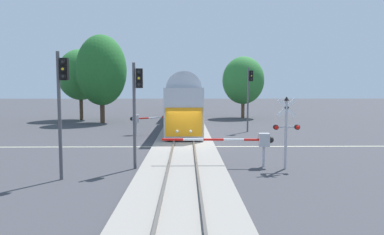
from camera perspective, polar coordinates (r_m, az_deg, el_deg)
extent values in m
plane|color=#3D3D42|center=(25.66, -1.31, -4.68)|extent=(220.00, 220.00, 0.00)
cube|color=beige|center=(25.66, -1.31, -4.67)|extent=(44.00, 0.20, 0.01)
cube|color=gray|center=(25.65, -1.32, -4.49)|extent=(4.40, 80.00, 0.18)
cube|color=#56514C|center=(25.64, -2.92, -4.13)|extent=(0.10, 80.00, 0.14)
cube|color=#56514C|center=(25.63, 0.29, -4.13)|extent=(0.10, 80.00, 0.14)
cube|color=#B2B7C1|center=(34.34, -1.21, 1.54)|extent=(3.00, 16.07, 3.90)
cube|color=orange|center=(26.35, -1.31, -0.74)|extent=(2.76, 0.08, 2.15)
cylinder|color=#B2B7C1|center=(34.28, -1.21, 4.59)|extent=(2.76, 14.46, 2.76)
sphere|color=#F4F2CC|center=(26.43, -2.39, -2.21)|extent=(0.24, 0.24, 0.24)
sphere|color=#F4F2CC|center=(26.42, -0.22, -2.21)|extent=(0.24, 0.24, 0.24)
cube|color=silver|center=(53.26, -1.09, 3.08)|extent=(3.00, 20.04, 4.60)
cube|color=black|center=(53.27, 0.54, 3.41)|extent=(0.04, 18.03, 0.90)
cube|color=#193899|center=(53.32, 0.54, 1.85)|extent=(0.04, 18.43, 0.36)
cube|color=silver|center=(74.19, -1.03, 3.58)|extent=(3.00, 20.04, 4.60)
cube|color=black|center=(74.19, 0.14, 3.81)|extent=(0.04, 18.03, 0.90)
cube|color=#193899|center=(74.23, 0.14, 2.69)|extent=(0.04, 18.43, 0.36)
cylinder|color=#B7B7BC|center=(19.61, 11.38, -6.12)|extent=(0.14, 0.14, 1.10)
cube|color=#B7B7BC|center=(19.46, 11.42, -3.51)|extent=(0.56, 0.40, 0.70)
sphere|color=black|center=(19.54, 12.43, -3.50)|extent=(0.36, 0.36, 0.36)
cylinder|color=red|center=(19.35, 9.86, -3.52)|extent=(1.08, 0.12, 0.13)
cylinder|color=white|center=(19.18, 6.68, -3.54)|extent=(1.08, 0.12, 0.13)
cylinder|color=red|center=(19.07, 3.46, -3.55)|extent=(1.08, 0.12, 0.13)
cylinder|color=white|center=(19.02, 0.21, -3.54)|extent=(1.08, 0.12, 0.13)
cylinder|color=red|center=(19.03, -3.05, -3.52)|extent=(1.08, 0.12, 0.13)
sphere|color=red|center=(19.05, -4.68, -3.51)|extent=(0.14, 0.14, 0.14)
cylinder|color=#B2B2B7|center=(19.11, 14.75, -2.74)|extent=(0.14, 0.14, 3.55)
cube|color=white|center=(18.96, 14.86, 1.52)|extent=(0.98, 0.05, 0.98)
cube|color=white|center=(18.96, 14.86, 1.52)|extent=(0.98, 0.05, 0.98)
cube|color=#B2B2B7|center=(19.06, 14.78, -1.47)|extent=(1.10, 0.08, 0.08)
cylinder|color=black|center=(18.83, 13.25, -1.52)|extent=(0.26, 0.18, 0.26)
cylinder|color=black|center=(19.12, 16.45, -1.49)|extent=(0.26, 0.18, 0.26)
sphere|color=red|center=(18.73, 13.33, -1.55)|extent=(0.20, 0.20, 0.20)
sphere|color=red|center=(19.03, 16.54, -1.52)|extent=(0.20, 0.20, 0.20)
cone|color=black|center=(18.96, 14.88, 2.95)|extent=(0.28, 0.28, 0.22)
cylinder|color=#B7B7BC|center=(32.34, -8.93, -1.78)|extent=(0.14, 0.14, 1.10)
cube|color=#B7B7BC|center=(32.25, -8.96, -0.19)|extent=(0.56, 0.40, 0.70)
sphere|color=black|center=(32.30, -9.57, -0.19)|extent=(0.36, 0.36, 0.36)
cylinder|color=red|center=(32.17, -7.94, -0.13)|extent=(1.16, 0.12, 0.19)
cylinder|color=white|center=(32.05, -5.89, -0.02)|extent=(1.16, 0.12, 0.19)
cylinder|color=red|center=(31.96, -3.82, 0.10)|extent=(1.16, 0.12, 0.19)
cylinder|color=white|center=(31.92, -1.75, 0.22)|extent=(1.16, 0.12, 0.19)
cylinder|color=red|center=(31.92, 0.32, 0.34)|extent=(1.16, 0.12, 0.19)
sphere|color=red|center=(31.93, 1.36, 0.40)|extent=(0.14, 0.14, 0.14)
cylinder|color=#4C4C51|center=(34.35, 8.92, 2.81)|extent=(0.16, 0.16, 6.13)
cube|color=black|center=(34.40, 9.43, 6.58)|extent=(0.34, 0.26, 1.00)
sphere|color=#262626|center=(34.26, 9.48, 7.12)|extent=(0.20, 0.20, 0.20)
cylinder|color=black|center=(34.23, 9.49, 7.12)|extent=(0.24, 0.10, 0.24)
sphere|color=yellow|center=(34.25, 9.47, 6.59)|extent=(0.20, 0.20, 0.20)
cylinder|color=black|center=(34.22, 9.48, 6.59)|extent=(0.24, 0.10, 0.24)
sphere|color=#262626|center=(34.24, 9.47, 6.05)|extent=(0.20, 0.20, 0.20)
cylinder|color=black|center=(34.21, 9.47, 6.05)|extent=(0.24, 0.10, 0.24)
cylinder|color=#4C4C51|center=(18.67, -9.19, 0.20)|extent=(0.16, 0.16, 5.51)
cube|color=black|center=(18.58, -8.41, 6.21)|extent=(0.34, 0.26, 1.00)
sphere|color=#262626|center=(18.44, -8.49, 7.22)|extent=(0.20, 0.20, 0.20)
cylinder|color=black|center=(18.41, -8.50, 7.22)|extent=(0.24, 0.10, 0.24)
sphere|color=yellow|center=(18.43, -8.47, 6.22)|extent=(0.20, 0.20, 0.20)
cylinder|color=black|center=(18.40, -8.49, 6.23)|extent=(0.24, 0.10, 0.24)
sphere|color=#262626|center=(18.43, -8.46, 5.23)|extent=(0.20, 0.20, 0.20)
cylinder|color=black|center=(18.40, -8.47, 5.23)|extent=(0.24, 0.10, 0.24)
cylinder|color=#4C4C51|center=(17.29, -20.40, 0.17)|extent=(0.16, 0.16, 5.86)
cube|color=black|center=(17.17, -19.72, 7.27)|extent=(0.34, 0.26, 1.00)
sphere|color=#262626|center=(17.05, -19.92, 8.37)|extent=(0.20, 0.20, 0.20)
cylinder|color=black|center=(17.02, -19.95, 8.37)|extent=(0.24, 0.10, 0.24)
sphere|color=yellow|center=(17.03, -19.89, 7.29)|extent=(0.20, 0.20, 0.20)
cylinder|color=black|center=(17.00, -19.92, 7.29)|extent=(0.24, 0.10, 0.24)
sphere|color=#262626|center=(17.02, -19.86, 6.22)|extent=(0.20, 0.20, 0.20)
cylinder|color=black|center=(16.99, -19.89, 6.22)|extent=(0.24, 0.10, 0.24)
cylinder|color=#4C3828|center=(43.94, -14.13, 1.21)|extent=(0.55, 0.55, 3.15)
ellipsoid|color=#236628|center=(43.91, -14.25, 7.34)|extent=(5.89, 5.89, 8.34)
cylinder|color=#4C3828|center=(49.04, -17.27, 1.66)|extent=(0.45, 0.45, 3.42)
ellipsoid|color=#2D7533|center=(49.00, -17.40, 6.54)|extent=(5.85, 5.85, 6.59)
cylinder|color=brown|center=(50.09, 8.13, 1.51)|extent=(0.47, 0.47, 2.77)
ellipsoid|color=#2D7533|center=(50.02, 8.18, 5.90)|extent=(5.74, 5.74, 6.54)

